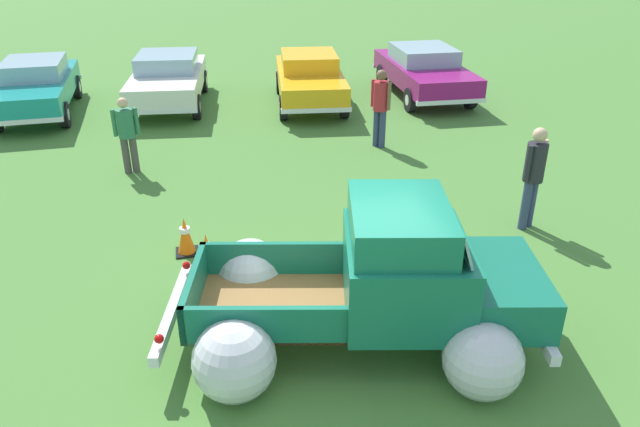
# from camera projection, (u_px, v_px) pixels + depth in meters

# --- Properties ---
(ground_plane) EXTENTS (80.00, 80.00, 0.00)m
(ground_plane) POSITION_uv_depth(u_px,v_px,m) (350.00, 339.00, 7.77)
(ground_plane) COLOR #477A33
(vintage_pickup_truck) EXTENTS (4.92, 3.49, 1.96)m
(vintage_pickup_truck) POSITION_uv_depth(u_px,v_px,m) (382.00, 290.00, 7.43)
(vintage_pickup_truck) COLOR black
(vintage_pickup_truck) RESTS_ON ground
(show_car_0) EXTENTS (1.91, 4.51, 1.43)m
(show_car_0) POSITION_uv_depth(u_px,v_px,m) (36.00, 85.00, 16.22)
(show_car_0) COLOR black
(show_car_0) RESTS_ON ground
(show_car_1) EXTENTS (2.36, 4.47, 1.43)m
(show_car_1) POSITION_uv_depth(u_px,v_px,m) (168.00, 78.00, 16.94)
(show_car_1) COLOR black
(show_car_1) RESTS_ON ground
(show_car_2) EXTENTS (2.32, 4.43, 1.43)m
(show_car_2) POSITION_uv_depth(u_px,v_px,m) (310.00, 77.00, 17.01)
(show_car_2) COLOR black
(show_car_2) RESTS_ON ground
(show_car_3) EXTENTS (2.11, 4.62, 1.43)m
(show_car_3) POSITION_uv_depth(u_px,v_px,m) (424.00, 70.00, 17.81)
(show_car_3) COLOR black
(show_car_3) RESTS_ON ground
(spectator_0) EXTENTS (0.51, 0.46, 1.82)m
(spectator_0) POSITION_uv_depth(u_px,v_px,m) (534.00, 172.00, 10.09)
(spectator_0) COLOR navy
(spectator_0) RESTS_ON ground
(spectator_1) EXTENTS (0.54, 0.37, 1.62)m
(spectator_1) POSITION_uv_depth(u_px,v_px,m) (127.00, 131.00, 12.38)
(spectator_1) COLOR #4C4742
(spectator_1) RESTS_ON ground
(spectator_2) EXTENTS (0.48, 0.48, 1.81)m
(spectator_2) POSITION_uv_depth(u_px,v_px,m) (380.00, 103.00, 13.75)
(spectator_2) COLOR navy
(spectator_2) RESTS_ON ground
(lane_cone_0) EXTENTS (0.36, 0.36, 0.63)m
(lane_cone_0) POSITION_uv_depth(u_px,v_px,m) (185.00, 236.00, 9.61)
(lane_cone_0) COLOR black
(lane_cone_0) RESTS_ON ground
(lane_cone_1) EXTENTS (0.36, 0.36, 0.63)m
(lane_cone_1) POSITION_uv_depth(u_px,v_px,m) (207.00, 253.00, 9.14)
(lane_cone_1) COLOR black
(lane_cone_1) RESTS_ON ground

